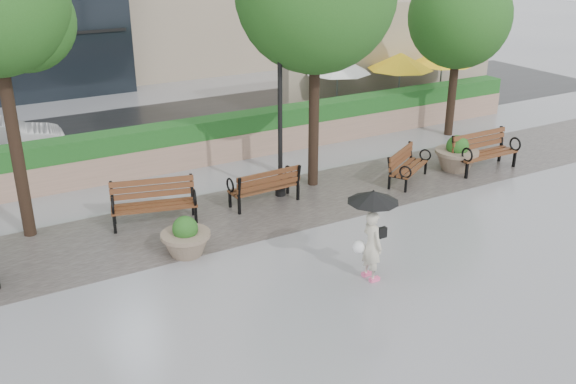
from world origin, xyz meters
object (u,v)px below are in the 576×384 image
lamppost (280,126)px  pedestrian (372,226)px  bench_1 (155,212)px  planter_left (186,240)px  planter_right (456,157)px  bench_4 (484,159)px  bench_2 (265,193)px  bench_3 (408,173)px

lamppost → pedestrian: bearing=-96.4°
bench_1 → lamppost: 3.85m
planter_left → planter_right: bearing=7.0°
bench_4 → planter_left: bench_4 is taller
lamppost → bench_1: bearing=-178.7°
lamppost → pedestrian: (-0.53, -4.72, -0.77)m
bench_1 → planter_right: (8.95, -0.75, 0.10)m
bench_2 → planter_left: (-2.78, -1.63, 0.06)m
planter_right → pedestrian: pedestrian is taller
planter_right → bench_2: bearing=175.0°
bench_3 → bench_4: bench_4 is taller
lamppost → bench_3: bearing=-13.8°
bench_1 → bench_3: bench_1 is taller
bench_4 → pedestrian: pedestrian is taller
bench_3 → pedestrian: (-4.13, -3.83, 0.88)m
bench_1 → planter_left: bench_1 is taller
bench_2 → planter_left: 3.22m
planter_left → pedestrian: 4.09m
bench_3 → lamppost: 4.06m
planter_left → lamppost: bearing=29.5°
bench_1 → pedestrian: size_ratio=1.12×
bench_2 → pedestrian: pedestrian is taller
planter_left → planter_right: planter_right is taller
bench_4 → bench_1: bearing=172.7°
bench_3 → pedestrian: bearing=-167.5°
bench_2 → bench_4: (6.80, -0.93, 0.03)m
bench_2 → bench_4: bench_4 is taller
bench_1 → planter_left: 1.85m
bench_2 → bench_3: (4.23, -0.58, -0.02)m
planter_right → lamppost: bearing=171.3°
bench_4 → planter_left: size_ratio=1.90×
bench_1 → bench_3: size_ratio=1.18×
planter_left → pedestrian: bearing=-44.0°
planter_left → lamppost: size_ratio=0.25×
lamppost → pedestrian: 4.81m
lamppost → pedestrian: lamppost is taller
planter_right → planter_left: bearing=-173.0°
bench_2 → lamppost: lamppost is taller
planter_left → pedestrian: (2.89, -2.79, 0.80)m
bench_3 → planter_left: bearing=158.1°
bench_1 → bench_2: size_ratio=1.14×
bench_1 → planter_right: bearing=9.5°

